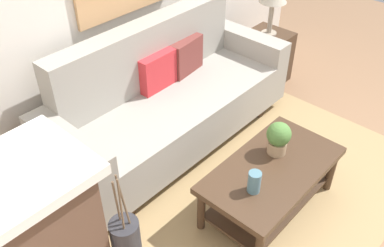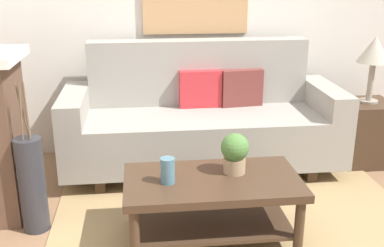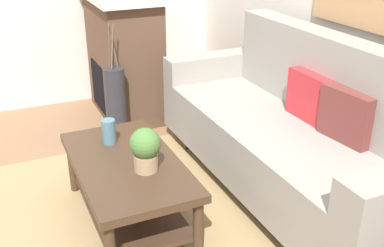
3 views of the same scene
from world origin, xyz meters
TOP-DOWN VIEW (x-y plane):
  - area_rug at (0.00, 0.50)m, footprint 2.51×2.00m
  - couch at (-0.11, 1.44)m, footprint 2.30×0.84m
  - throw_pillow_crimson at (-0.11, 1.57)m, footprint 0.36×0.12m
  - throw_pillow_maroon at (0.25, 1.57)m, footprint 0.37×0.16m
  - coffee_table at (-0.20, 0.30)m, footprint 1.10×0.60m
  - tabletop_vase at (-0.48, 0.28)m, footprint 0.09×0.09m
  - potted_plant_tabletop at (-0.05, 0.38)m, footprint 0.18×0.18m
  - fireplace at (-1.91, 0.81)m, footprint 1.02×0.58m
  - floor_vase at (-1.35, 0.56)m, footprint 0.17×0.17m
  - floor_vase_branch_a at (-1.33, 0.56)m, footprint 0.03×0.05m
  - floor_vase_branch_b at (-1.36, 0.58)m, footprint 0.05×0.05m
  - floor_vase_branch_c at (-1.36, 0.54)m, footprint 0.03×0.03m

SIDE VIEW (x-z plane):
  - area_rug at x=0.00m, z-range 0.00..0.01m
  - coffee_table at x=-0.20m, z-range 0.10..0.53m
  - floor_vase at x=-1.35m, z-range 0.00..0.65m
  - couch at x=-0.11m, z-range -0.11..0.97m
  - tabletop_vase at x=-0.48m, z-range 0.43..0.59m
  - potted_plant_tabletop at x=-0.05m, z-range 0.44..0.70m
  - fireplace at x=-1.91m, z-range 0.01..1.17m
  - throw_pillow_crimson at x=-0.11m, z-range 0.52..0.84m
  - throw_pillow_maroon at x=0.25m, z-range 0.52..0.84m
  - floor_vase_branch_a at x=-1.33m, z-range 0.65..1.01m
  - floor_vase_branch_b at x=-1.36m, z-range 0.65..1.01m
  - floor_vase_branch_c at x=-1.36m, z-range 0.65..1.01m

